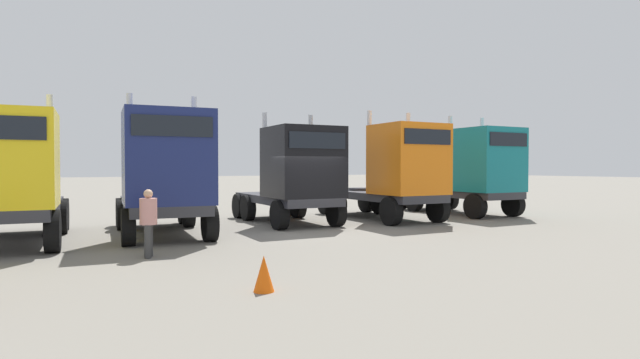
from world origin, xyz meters
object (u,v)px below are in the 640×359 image
(semi_truck_black, at_px, (297,175))
(traffic_cone_near, at_px, (264,274))
(semi_truck_navy, at_px, (165,174))
(visitor_with_camera, at_px, (148,218))
(semi_truck_orange, at_px, (397,172))
(semi_truck_yellow, at_px, (8,178))
(semi_truck_teal, at_px, (475,172))

(semi_truck_black, height_order, traffic_cone_near, semi_truck_black)
(semi_truck_navy, bearing_deg, visitor_with_camera, -13.63)
(semi_truck_orange, height_order, visitor_with_camera, semi_truck_orange)
(semi_truck_yellow, xyz_separation_m, semi_truck_teal, (17.50, 0.62, 0.07))
(semi_truck_navy, height_order, semi_truck_teal, semi_truck_teal)
(semi_truck_navy, relative_size, semi_truck_orange, 1.00)
(semi_truck_navy, relative_size, traffic_cone_near, 10.11)
(semi_truck_orange, distance_m, traffic_cone_near, 12.00)
(semi_truck_yellow, height_order, visitor_with_camera, semi_truck_yellow)
(semi_truck_navy, bearing_deg, semi_truck_yellow, -86.26)
(semi_truck_orange, relative_size, traffic_cone_near, 10.15)
(visitor_with_camera, bearing_deg, semi_truck_orange, 37.14)
(semi_truck_teal, distance_m, visitor_with_camera, 15.03)
(semi_truck_black, bearing_deg, traffic_cone_near, -27.55)
(semi_truck_orange, height_order, semi_truck_teal, semi_truck_teal)
(visitor_with_camera, relative_size, traffic_cone_near, 2.58)
(semi_truck_orange, bearing_deg, semi_truck_teal, 94.25)
(semi_truck_navy, distance_m, traffic_cone_near, 7.53)
(semi_truck_black, height_order, visitor_with_camera, semi_truck_black)
(semi_truck_orange, relative_size, semi_truck_teal, 0.99)
(semi_truck_black, xyz_separation_m, semi_truck_teal, (8.53, -0.50, 0.08))
(visitor_with_camera, bearing_deg, semi_truck_black, 53.18)
(semi_truck_yellow, bearing_deg, semi_truck_orange, 96.18)
(semi_truck_navy, bearing_deg, semi_truck_orange, 98.37)
(semi_truck_navy, height_order, traffic_cone_near, semi_truck_navy)
(semi_truck_orange, bearing_deg, semi_truck_black, -98.95)
(semi_truck_black, relative_size, semi_truck_teal, 0.89)
(semi_truck_yellow, height_order, semi_truck_teal, semi_truck_teal)
(semi_truck_yellow, distance_m, semi_truck_black, 9.04)
(semi_truck_black, height_order, semi_truck_orange, semi_truck_orange)
(semi_truck_yellow, xyz_separation_m, semi_truck_navy, (4.01, -0.11, 0.05))
(semi_truck_yellow, height_order, semi_truck_navy, semi_truck_navy)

